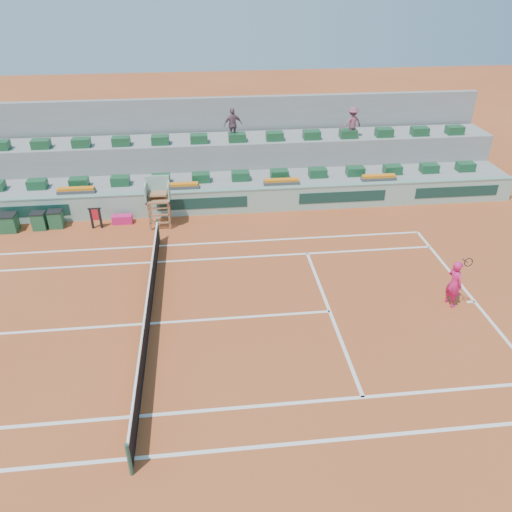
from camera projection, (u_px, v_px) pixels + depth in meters
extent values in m
plane|color=#A1441F|center=(150.00, 324.00, 17.35)|extent=(90.00, 90.00, 0.00)
cube|color=gray|center=(163.00, 187.00, 26.17)|extent=(36.00, 4.00, 1.20)
cube|color=gray|center=(164.00, 164.00, 27.18)|extent=(36.00, 2.40, 2.60)
cube|color=gray|center=(164.00, 139.00, 28.08)|extent=(36.00, 0.40, 4.40)
cube|color=#D81C67|center=(122.00, 219.00, 23.83)|extent=(0.93, 0.41, 0.41)
imported|color=#754E5D|center=(233.00, 125.00, 26.06)|extent=(1.08, 0.68, 1.71)
imported|color=#8C4656|center=(352.00, 122.00, 26.50)|extent=(1.19, 0.86, 1.65)
cube|color=white|center=(475.00, 302.00, 18.46)|extent=(0.12, 10.97, 0.01)
cube|color=white|center=(134.00, 458.00, 12.67)|extent=(23.77, 0.12, 0.01)
cube|color=white|center=(159.00, 246.00, 22.03)|extent=(23.77, 0.12, 0.01)
cube|color=white|center=(139.00, 416.00, 13.84)|extent=(23.77, 0.12, 0.01)
cube|color=white|center=(157.00, 262.00, 20.86)|extent=(23.77, 0.12, 0.01)
cube|color=white|center=(330.00, 311.00, 17.95)|extent=(0.12, 8.23, 0.01)
cube|color=white|center=(150.00, 324.00, 17.35)|extent=(12.80, 0.12, 0.01)
cube|color=white|center=(471.00, 302.00, 18.45)|extent=(0.30, 0.12, 0.01)
cube|color=black|center=(148.00, 313.00, 17.12)|extent=(0.03, 11.87, 0.92)
cube|color=white|center=(147.00, 301.00, 16.86)|extent=(0.06, 11.87, 0.07)
cylinder|color=#214D3A|center=(129.00, 460.00, 12.01)|extent=(0.10, 0.10, 1.10)
cylinder|color=#214D3A|center=(158.00, 230.00, 22.13)|extent=(0.10, 0.10, 1.10)
cube|color=#8FB4A3|center=(161.00, 205.00, 24.30)|extent=(36.00, 0.30, 1.20)
cube|color=gray|center=(160.00, 193.00, 23.97)|extent=(36.00, 0.34, 0.06)
cube|color=#13362E|center=(22.00, 212.00, 23.53)|extent=(4.40, 0.02, 0.56)
cube|color=#13362E|center=(202.00, 203.00, 24.32)|extent=(4.40, 0.02, 0.56)
cube|color=#13362E|center=(342.00, 197.00, 24.97)|extent=(4.40, 0.02, 0.56)
cube|color=#13362E|center=(457.00, 192.00, 25.53)|extent=(4.40, 0.02, 0.56)
cube|color=#925B37|center=(149.00, 217.00, 22.98)|extent=(0.08, 0.08, 1.35)
cube|color=#925B37|center=(169.00, 216.00, 23.06)|extent=(0.08, 0.08, 1.35)
cube|color=#925B37|center=(151.00, 211.00, 23.58)|extent=(0.08, 0.08, 1.35)
cube|color=#925B37|center=(170.00, 210.00, 23.66)|extent=(0.08, 0.08, 1.35)
cube|color=#925B37|center=(158.00, 199.00, 22.95)|extent=(1.10, 0.90, 0.08)
cube|color=#8FB4A3|center=(158.00, 186.00, 23.01)|extent=(1.10, 0.08, 1.00)
cube|color=#8FB4A3|center=(146.00, 193.00, 22.72)|extent=(0.06, 0.90, 0.80)
cube|color=#8FB4A3|center=(169.00, 192.00, 22.82)|extent=(0.06, 0.90, 0.80)
cube|color=#925B37|center=(158.00, 194.00, 22.91)|extent=(0.80, 0.60, 0.08)
cube|color=#925B37|center=(160.00, 223.00, 23.19)|extent=(0.90, 0.08, 0.06)
cube|color=#925B37|center=(159.00, 215.00, 22.98)|extent=(0.90, 0.08, 0.06)
cube|color=#925B37|center=(158.00, 208.00, 22.80)|extent=(0.90, 0.08, 0.06)
cube|color=#194C2A|center=(37.00, 184.00, 24.42)|extent=(0.90, 0.60, 0.44)
cube|color=#194C2A|center=(79.00, 182.00, 24.61)|extent=(0.90, 0.60, 0.44)
cube|color=#194C2A|center=(120.00, 181.00, 24.80)|extent=(0.90, 0.60, 0.44)
cube|color=#194C2A|center=(161.00, 179.00, 24.98)|extent=(0.90, 0.60, 0.44)
cube|color=#194C2A|center=(201.00, 177.00, 25.17)|extent=(0.90, 0.60, 0.44)
cube|color=#194C2A|center=(240.00, 176.00, 25.36)|extent=(0.90, 0.60, 0.44)
cube|color=#194C2A|center=(279.00, 174.00, 25.54)|extent=(0.90, 0.60, 0.44)
cube|color=#194C2A|center=(318.00, 173.00, 25.73)|extent=(0.90, 0.60, 0.44)
cube|color=#194C2A|center=(355.00, 171.00, 25.92)|extent=(0.90, 0.60, 0.44)
cube|color=#194C2A|center=(393.00, 170.00, 26.10)|extent=(0.90, 0.60, 0.44)
cube|color=#194C2A|center=(429.00, 168.00, 26.29)|extent=(0.90, 0.60, 0.44)
cube|color=#194C2A|center=(465.00, 167.00, 26.48)|extent=(0.90, 0.60, 0.44)
cube|color=#194C2A|center=(0.00, 145.00, 25.14)|extent=(0.90, 0.60, 0.44)
cube|color=#194C2A|center=(41.00, 144.00, 25.33)|extent=(0.90, 0.60, 0.44)
cube|color=#194C2A|center=(81.00, 143.00, 25.51)|extent=(0.90, 0.60, 0.44)
cube|color=#194C2A|center=(121.00, 141.00, 25.70)|extent=(0.90, 0.60, 0.44)
cube|color=#194C2A|center=(160.00, 140.00, 25.89)|extent=(0.90, 0.60, 0.44)
cube|color=#194C2A|center=(199.00, 139.00, 26.07)|extent=(0.90, 0.60, 0.44)
cube|color=#194C2A|center=(237.00, 137.00, 26.26)|extent=(0.90, 0.60, 0.44)
cube|color=#194C2A|center=(275.00, 136.00, 26.45)|extent=(0.90, 0.60, 0.44)
cube|color=#194C2A|center=(312.00, 135.00, 26.63)|extent=(0.90, 0.60, 0.44)
cube|color=#194C2A|center=(348.00, 134.00, 26.82)|extent=(0.90, 0.60, 0.44)
cube|color=#194C2A|center=(384.00, 132.00, 27.00)|extent=(0.90, 0.60, 0.44)
cube|color=#194C2A|center=(420.00, 131.00, 27.19)|extent=(0.90, 0.60, 0.44)
cube|color=#194C2A|center=(455.00, 130.00, 27.38)|extent=(0.90, 0.60, 0.44)
cube|color=#4A4A4A|center=(76.00, 191.00, 24.00)|extent=(1.80, 0.36, 0.16)
cube|color=orange|center=(76.00, 189.00, 23.93)|extent=(1.70, 0.32, 0.12)
cube|color=#4A4A4A|center=(181.00, 187.00, 24.47)|extent=(1.80, 0.36, 0.16)
cube|color=orange|center=(181.00, 184.00, 24.40)|extent=(1.70, 0.32, 0.12)
cube|color=#4A4A4A|center=(282.00, 183.00, 24.93)|extent=(1.80, 0.36, 0.16)
cube|color=orange|center=(282.00, 180.00, 24.86)|extent=(1.70, 0.32, 0.12)
cube|color=#4A4A4A|center=(379.00, 179.00, 25.40)|extent=(1.80, 0.36, 0.16)
cube|color=orange|center=(379.00, 176.00, 25.33)|extent=(1.70, 0.32, 0.12)
cube|color=#1B5231|center=(56.00, 219.00, 23.38)|extent=(0.62, 0.53, 0.80)
cube|color=black|center=(54.00, 211.00, 23.16)|extent=(0.66, 0.57, 0.04)
cube|color=#1B5231|center=(39.00, 221.00, 23.22)|extent=(0.61, 0.53, 0.80)
cube|color=black|center=(37.00, 213.00, 23.01)|extent=(0.65, 0.56, 0.04)
cube|color=#1B5231|center=(8.00, 223.00, 23.05)|extent=(0.80, 0.69, 0.80)
cube|color=black|center=(6.00, 215.00, 22.84)|extent=(0.85, 0.73, 0.04)
cube|color=black|center=(92.00, 219.00, 23.24)|extent=(0.10, 0.10, 1.00)
cube|color=black|center=(100.00, 218.00, 23.28)|extent=(0.10, 0.10, 1.00)
cube|color=black|center=(94.00, 209.00, 23.00)|extent=(0.60, 0.08, 0.06)
cube|color=red|center=(95.00, 215.00, 23.14)|extent=(0.44, 0.04, 0.56)
imported|color=#D81C67|center=(454.00, 283.00, 17.88)|extent=(0.60, 0.75, 1.82)
cylinder|color=black|center=(465.00, 261.00, 17.03)|extent=(0.03, 0.35, 0.09)
torus|color=black|center=(468.00, 262.00, 16.81)|extent=(0.31, 0.08, 0.31)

